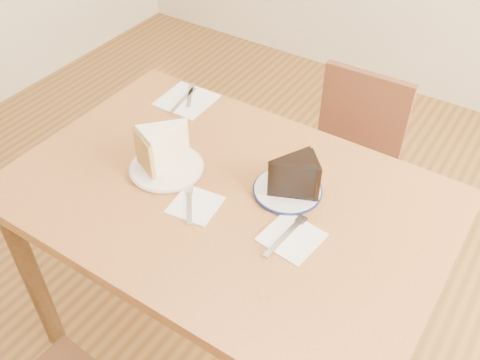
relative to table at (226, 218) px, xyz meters
name	(u,v)px	position (x,y,z in m)	size (l,w,h in m)	color
ground	(229,340)	(0.00, 0.00, -0.65)	(4.00, 4.00, 0.00)	#492F13
table	(226,218)	(0.00, 0.00, 0.00)	(1.20, 0.80, 0.75)	#5A3418
chair_far	(344,169)	(0.11, 0.62, -0.21)	(0.40, 0.40, 0.79)	#361A10
plate_cream	(167,168)	(-0.20, -0.01, 0.10)	(0.21, 0.21, 0.01)	white
plate_navy	(287,190)	(0.14, 0.10, 0.10)	(0.18, 0.18, 0.01)	silver
carrot_cake	(168,145)	(-0.21, 0.01, 0.17)	(0.10, 0.14, 0.11)	#EFE2C5
chocolate_cake	(290,178)	(0.15, 0.08, 0.17)	(0.09, 0.12, 0.11)	black
napkin_cream	(195,205)	(-0.04, -0.08, 0.10)	(0.12, 0.12, 0.00)	white
napkin_navy	(291,237)	(0.23, -0.04, 0.10)	(0.13, 0.13, 0.00)	white
napkin_spare	(187,100)	(-0.37, 0.30, 0.10)	(0.17, 0.17, 0.00)	white
fork_cream	(189,206)	(-0.05, -0.10, 0.10)	(0.01, 0.14, 0.00)	silver
knife_navy	(285,236)	(0.22, -0.05, 0.10)	(0.02, 0.17, 0.00)	silver
fork_spare	(190,96)	(-0.37, 0.33, 0.10)	(0.01, 0.14, 0.00)	silver
knife_spare	(183,100)	(-0.37, 0.29, 0.10)	(0.01, 0.16, 0.00)	silver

